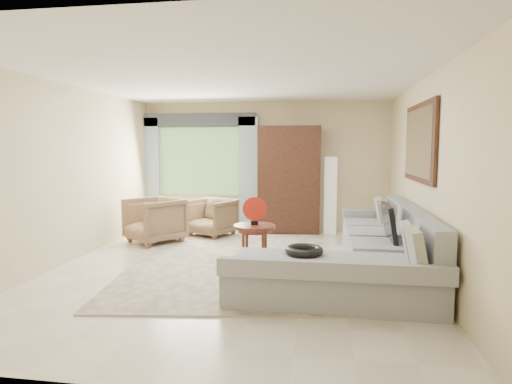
% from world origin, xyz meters
% --- Properties ---
extents(ground, '(6.00, 6.00, 0.00)m').
position_xyz_m(ground, '(0.00, 0.00, 0.00)').
color(ground, silver).
rests_on(ground, ground).
extents(area_rug, '(3.50, 4.36, 0.02)m').
position_xyz_m(area_rug, '(-0.04, 0.31, 0.01)').
color(area_rug, '#C0B598').
rests_on(area_rug, ground).
extents(sectional_sofa, '(2.30, 3.46, 0.90)m').
position_xyz_m(sectional_sofa, '(1.78, -0.18, 0.28)').
color(sectional_sofa, '#98999F').
rests_on(sectional_sofa, ground).
extents(tv_screen, '(0.14, 0.74, 0.48)m').
position_xyz_m(tv_screen, '(2.05, -0.02, 0.72)').
color(tv_screen, black).
rests_on(tv_screen, sectional_sofa).
extents(garden_hose, '(0.43, 0.43, 0.09)m').
position_xyz_m(garden_hose, '(1.00, -0.98, 0.55)').
color(garden_hose, black).
rests_on(garden_hose, sectional_sofa).
extents(coffee_table, '(0.59, 0.59, 0.59)m').
position_xyz_m(coffee_table, '(0.25, 0.22, 0.31)').
color(coffee_table, '#461C12').
rests_on(coffee_table, ground).
extents(red_disc, '(0.34, 0.03, 0.34)m').
position_xyz_m(red_disc, '(0.25, 0.22, 0.82)').
color(red_disc, '#B41F12').
rests_on(red_disc, coffee_table).
extents(armchair_left, '(1.21, 1.22, 0.80)m').
position_xyz_m(armchair_left, '(-1.75, 1.46, 0.40)').
color(armchair_left, '#A07D57').
rests_on(armchair_left, ground).
extents(armchair_right, '(1.01, 1.02, 0.71)m').
position_xyz_m(armchair_right, '(-0.90, 2.17, 0.35)').
color(armchair_right, olive).
rests_on(armchair_right, ground).
extents(potted_plant, '(0.58, 0.54, 0.53)m').
position_xyz_m(potted_plant, '(-2.29, 2.45, 0.27)').
color(potted_plant, '#999999').
rests_on(potted_plant, ground).
extents(armoire, '(1.20, 0.55, 2.10)m').
position_xyz_m(armoire, '(0.55, 2.72, 1.05)').
color(armoire, black).
rests_on(armoire, ground).
extents(floor_lamp, '(0.24, 0.24, 1.50)m').
position_xyz_m(floor_lamp, '(1.35, 2.78, 0.75)').
color(floor_lamp, silver).
rests_on(floor_lamp, ground).
extents(window, '(1.80, 0.04, 1.40)m').
position_xyz_m(window, '(-1.35, 2.97, 1.40)').
color(window, '#669E59').
rests_on(window, wall_back).
extents(curtain_left, '(0.40, 0.08, 2.30)m').
position_xyz_m(curtain_left, '(-2.40, 2.88, 1.15)').
color(curtain_left, '#9EB7CC').
rests_on(curtain_left, ground).
extents(curtain_right, '(0.40, 0.08, 2.30)m').
position_xyz_m(curtain_right, '(-0.30, 2.88, 1.15)').
color(curtain_right, '#9EB7CC').
rests_on(curtain_right, ground).
extents(valance, '(2.40, 0.12, 0.26)m').
position_xyz_m(valance, '(-1.35, 2.90, 2.25)').
color(valance, '#1E232D').
rests_on(valance, wall_back).
extents(wall_mirror, '(0.05, 1.70, 1.05)m').
position_xyz_m(wall_mirror, '(2.46, 0.35, 1.75)').
color(wall_mirror, black).
rests_on(wall_mirror, wall_right).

